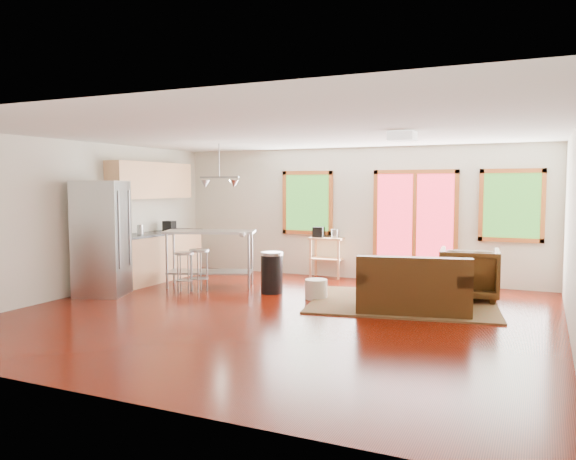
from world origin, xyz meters
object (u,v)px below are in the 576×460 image
at_px(armchair, 469,271).
at_px(island, 210,248).
at_px(loveseat, 413,290).
at_px(coffee_table, 427,279).
at_px(kitchen_cart, 326,243).
at_px(ottoman, 401,282).
at_px(rug, 403,303).
at_px(refrigerator, 102,238).

relative_size(armchair, island, 0.53).
relative_size(loveseat, coffee_table, 1.66).
height_order(armchair, kitchen_cart, kitchen_cart).
bearing_deg(coffee_table, ottoman, 160.65).
distance_m(coffee_table, ottoman, 0.51).
height_order(rug, island, island).
distance_m(ottoman, kitchen_cart, 2.21).
bearing_deg(armchair, loveseat, 57.38).
relative_size(rug, coffee_table, 2.68).
xyz_separation_m(loveseat, armchair, (0.63, 1.28, 0.13)).
xyz_separation_m(coffee_table, kitchen_cart, (-2.27, 1.34, 0.37)).
distance_m(rug, coffee_table, 0.67).
bearing_deg(kitchen_cart, armchair, -20.94).
relative_size(rug, loveseat, 1.62).
bearing_deg(refrigerator, coffee_table, 0.75).
xyz_separation_m(rug, ottoman, (-0.19, 0.69, 0.21)).
bearing_deg(armchair, ottoman, -2.75).
xyz_separation_m(coffee_table, armchair, (0.62, 0.23, 0.14)).
height_order(loveseat, refrigerator, refrigerator).
bearing_deg(coffee_table, loveseat, -90.55).
bearing_deg(armchair, island, 2.73).
bearing_deg(loveseat, island, 159.95).
xyz_separation_m(ottoman, island, (-3.38, -0.64, 0.49)).
xyz_separation_m(rug, kitchen_cart, (-1.99, 1.86, 0.68)).
relative_size(armchair, refrigerator, 0.49).
distance_m(ottoman, refrigerator, 5.10).
distance_m(rug, armchair, 1.26).
bearing_deg(island, rug, -0.76).
distance_m(loveseat, kitchen_cart, 3.31).
bearing_deg(rug, island, 179.24).
distance_m(rug, refrigerator, 5.08).
relative_size(armchair, ottoman, 1.42).
relative_size(rug, kitchen_cart, 2.76).
height_order(loveseat, armchair, armchair).
relative_size(loveseat, armchair, 1.86).
bearing_deg(refrigerator, rug, -3.75).
distance_m(armchair, island, 4.53).
height_order(island, kitchen_cart, island).
height_order(ottoman, refrigerator, refrigerator).
relative_size(rug, refrigerator, 1.46).
bearing_deg(refrigerator, ottoman, 4.36).
bearing_deg(ottoman, refrigerator, -155.77).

